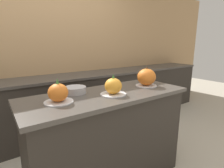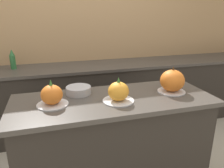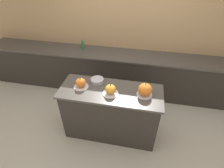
# 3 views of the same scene
# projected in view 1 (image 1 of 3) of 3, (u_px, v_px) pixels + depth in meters

# --- Properties ---
(wall_back) EXTENTS (8.00, 0.06, 2.50)m
(wall_back) POSITION_uv_depth(u_px,v_px,m) (53.00, 52.00, 2.77)
(wall_back) COLOR tan
(wall_back) RESTS_ON ground_plane
(kitchen_island) EXTENTS (1.53, 0.61, 0.93)m
(kitchen_island) POSITION_uv_depth(u_px,v_px,m) (108.00, 139.00, 1.70)
(kitchen_island) COLOR #2D2823
(kitchen_island) RESTS_ON ground_plane
(back_counter) EXTENTS (6.00, 0.60, 0.90)m
(back_counter) POSITION_uv_depth(u_px,v_px,m) (64.00, 105.00, 2.68)
(back_counter) COLOR #2D2823
(back_counter) RESTS_ON ground_plane
(pumpkin_cake_left) EXTENTS (0.22, 0.22, 0.19)m
(pumpkin_cake_left) POSITION_uv_depth(u_px,v_px,m) (58.00, 94.00, 1.32)
(pumpkin_cake_left) COLOR silver
(pumpkin_cake_left) RESTS_ON kitchen_island
(pumpkin_cake_center) EXTENTS (0.23, 0.23, 0.18)m
(pumpkin_cake_center) POSITION_uv_depth(u_px,v_px,m) (113.00, 87.00, 1.53)
(pumpkin_cake_center) COLOR silver
(pumpkin_cake_center) RESTS_ON kitchen_island
(pumpkin_cake_right) EXTENTS (0.23, 0.23, 0.22)m
(pumpkin_cake_right) POSITION_uv_depth(u_px,v_px,m) (147.00, 77.00, 1.85)
(pumpkin_cake_right) COLOR silver
(pumpkin_cake_right) RESTS_ON kitchen_island
(mixing_bowl) EXTENTS (0.20, 0.20, 0.06)m
(mixing_bowl) POSITION_uv_depth(u_px,v_px,m) (75.00, 90.00, 1.58)
(mixing_bowl) COLOR #ADADB2
(mixing_bowl) RESTS_ON kitchen_island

